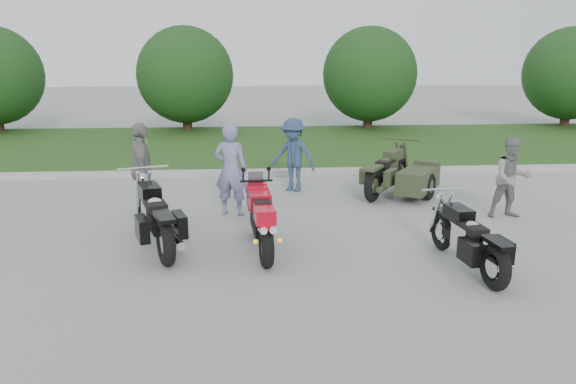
{
  "coord_description": "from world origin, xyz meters",
  "views": [
    {
      "loc": [
        -0.65,
        -8.16,
        3.23
      ],
      "look_at": [
        0.0,
        1.18,
        0.8
      ],
      "focal_mm": 35.0,
      "sensor_mm": 36.0,
      "label": 1
    }
  ],
  "objects": [
    {
      "name": "person_denim",
      "position": [
        0.35,
        4.35,
        0.84
      ],
      "size": [
        1.25,
        1.1,
        1.68
      ],
      "primitive_type": "imported",
      "rotation": [
        0.0,
        0.0,
        -0.55
      ],
      "color": "navy",
      "rests_on": "ground"
    },
    {
      "name": "tree_mid_left",
      "position": [
        -3.0,
        13.5,
        2.19
      ],
      "size": [
        3.6,
        3.6,
        4.0
      ],
      "color": "#3F2B1C",
      "rests_on": "ground"
    },
    {
      "name": "ground",
      "position": [
        0.0,
        0.0,
        0.0
      ],
      "size": [
        80.0,
        80.0,
        0.0
      ],
      "primitive_type": "plane",
      "color": "#A0A09A",
      "rests_on": "ground"
    },
    {
      "name": "person_back",
      "position": [
        -2.75,
        2.68,
        0.91
      ],
      "size": [
        0.66,
        1.14,
        1.83
      ],
      "primitive_type": "imported",
      "rotation": [
        0.0,
        0.0,
        1.78
      ],
      "color": "gray",
      "rests_on": "ground"
    },
    {
      "name": "tree_mid_right",
      "position": [
        4.0,
        13.5,
        2.19
      ],
      "size": [
        3.6,
        3.6,
        4.0
      ],
      "color": "#3F2B1C",
      "rests_on": "ground"
    },
    {
      "name": "sportbike_red",
      "position": [
        -0.48,
        0.43,
        0.57
      ],
      "size": [
        0.45,
        2.06,
        0.98
      ],
      "rotation": [
        0.0,
        0.0,
        0.09
      ],
      "color": "black",
      "rests_on": "ground"
    },
    {
      "name": "grass_strip",
      "position": [
        0.0,
        10.15,
        0.07
      ],
      "size": [
        60.0,
        8.0,
        0.14
      ],
      "primitive_type": "cube",
      "color": "#3E6322",
      "rests_on": "ground"
    },
    {
      "name": "person_grey",
      "position": [
        4.37,
        2.0,
        0.78
      ],
      "size": [
        0.77,
        0.6,
        1.57
      ],
      "primitive_type": "imported",
      "rotation": [
        0.0,
        0.0,
        0.01
      ],
      "color": "gray",
      "rests_on": "ground"
    },
    {
      "name": "cruiser_left",
      "position": [
        -2.19,
        0.7,
        0.5
      ],
      "size": [
        1.05,
        2.47,
        0.99
      ],
      "rotation": [
        0.0,
        0.0,
        0.33
      ],
      "color": "black",
      "rests_on": "ground"
    },
    {
      "name": "curb",
      "position": [
        0.0,
        6.0,
        0.07
      ],
      "size": [
        60.0,
        0.3,
        0.15
      ],
      "primitive_type": "cube",
      "color": "#ABA9A1",
      "rests_on": "ground"
    },
    {
      "name": "tree_far_right",
      "position": [
        12.0,
        13.5,
        2.19
      ],
      "size": [
        3.6,
        3.6,
        4.0
      ],
      "color": "#3F2B1C",
      "rests_on": "ground"
    },
    {
      "name": "cruiser_right",
      "position": [
        2.57,
        -0.55,
        0.44
      ],
      "size": [
        0.54,
        2.26,
        0.87
      ],
      "rotation": [
        0.0,
        0.0,
        0.12
      ],
      "color": "black",
      "rests_on": "ground"
    },
    {
      "name": "cruiser_sidecar",
      "position": [
        2.76,
        3.68,
        0.44
      ],
      "size": [
        1.95,
        2.28,
        0.94
      ],
      "rotation": [
        0.0,
        0.0,
        -0.59
      ],
      "color": "black",
      "rests_on": "ground"
    },
    {
      "name": "person_stripe",
      "position": [
        -1.02,
        2.56,
        0.91
      ],
      "size": [
        0.75,
        0.59,
        1.82
      ],
      "primitive_type": "imported",
      "rotation": [
        0.0,
        0.0,
        2.88
      ],
      "color": "#7C7AA7",
      "rests_on": "ground"
    }
  ]
}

